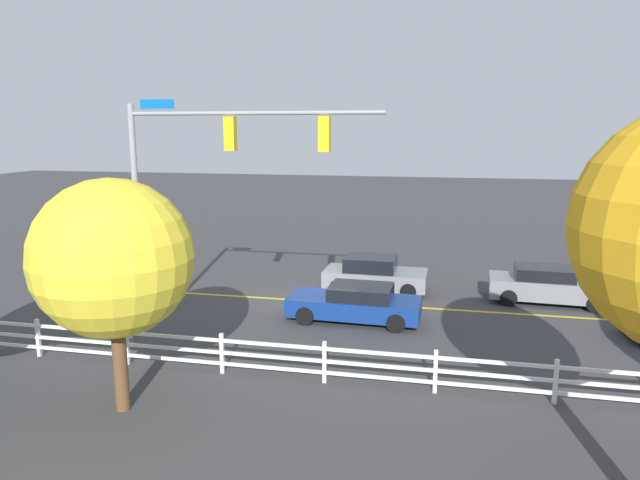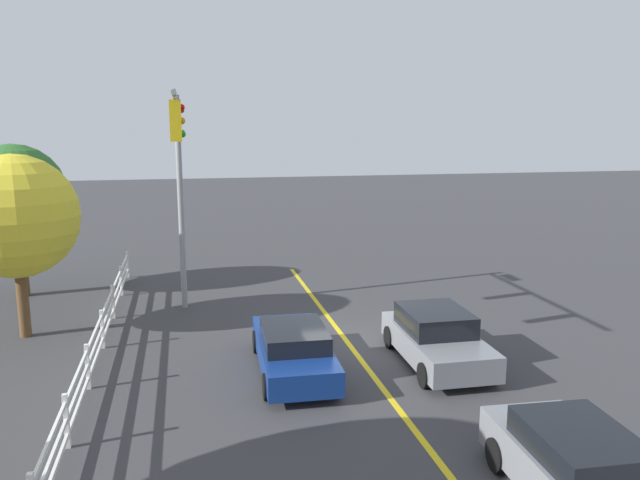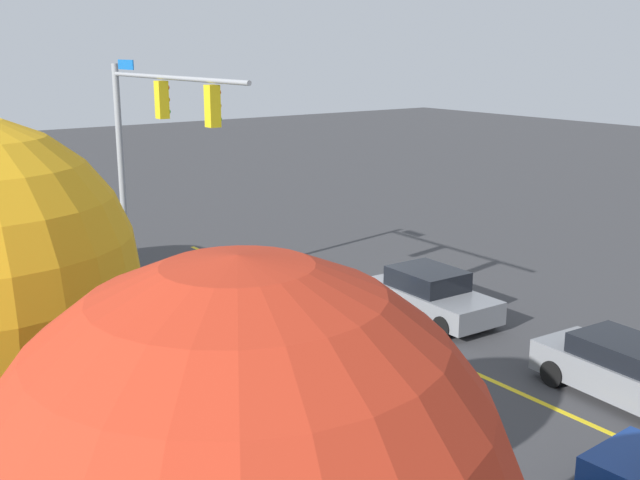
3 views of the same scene
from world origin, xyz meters
name	(u,v)px [view 2 (image 2 of 3)]	position (x,y,z in m)	size (l,w,h in m)	color
ground_plane	(350,345)	(0.00, 0.00, 0.00)	(120.00, 120.00, 0.00)	#38383A
lane_center_stripe	(395,404)	(-4.00, 0.00, 0.00)	(28.00, 0.16, 0.01)	gold
signal_assembly	(179,162)	(2.74, 4.73, 5.30)	(7.91, 0.38, 7.53)	gray
car_0	(584,476)	(-8.60, -1.67, 0.70)	(4.56, 2.02, 1.43)	slate
car_1	(293,349)	(-1.63, 1.97, 0.64)	(4.67, 2.01, 1.30)	navy
car_3	(436,338)	(-1.82, -1.95, 0.71)	(4.24, 2.04, 1.46)	slate
white_rail_fence	(78,390)	(-3.00, 7.09, 0.60)	(26.10, 0.10, 1.15)	white
tree_0	(15,217)	(2.92, 9.54, 3.73)	(3.70, 3.70, 5.59)	brown
tree_2	(15,195)	(7.90, 10.74, 3.87)	(3.71, 3.71, 5.75)	brown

